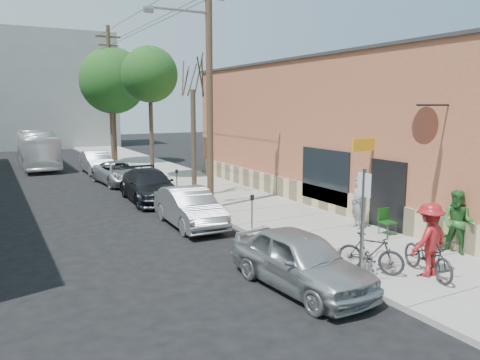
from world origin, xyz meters
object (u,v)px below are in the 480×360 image
utility_pole_near (208,83)px  car_4 (97,162)px  tree_leafy_mid (150,75)px  parking_meter_near (252,206)px  bus (37,149)px  patio_chair_b (438,234)px  parked_bike_b (369,261)px  patron_grey (357,203)px  car_2 (149,186)px  sign_post (363,213)px  parking_meter_far (177,178)px  car_1 (190,207)px  patron_green (457,222)px  parked_bike_a (371,253)px  patio_chair_a (388,222)px  cyclist (429,239)px  tree_leafy_far (113,81)px  car_0 (300,260)px  car_3 (120,173)px  tree_bare (194,144)px

utility_pole_near → car_4: size_ratio=2.25×
tree_leafy_mid → car_4: bearing=115.1°
parking_meter_near → bus: 23.41m
patio_chair_b → parked_bike_b: patio_chair_b is taller
utility_pole_near → patio_chair_b: 10.49m
patron_grey → car_2: 10.07m
sign_post → parking_meter_far: bearing=90.4°
car_1 → patio_chair_b: bearing=-48.8°
sign_post → patron_green: size_ratio=1.47×
parking_meter_near → patron_green: patron_green is taller
car_1 → parked_bike_a: bearing=-71.6°
utility_pole_near → parked_bike_b: 10.50m
patio_chair_a → cyclist: 3.87m
tree_leafy_far → car_1: tree_leafy_far is taller
sign_post → car_0: (-1.55, 0.47, -1.11)m
parked_bike_b → car_1: size_ratio=0.37×
patron_green → patio_chair_b: bearing=170.0°
tree_leafy_mid → tree_leafy_far: size_ratio=0.90×
patio_chair_b → car_3: bearing=107.4°
car_0 → bus: bearing=92.5°
patio_chair_b → parked_bike_b: bearing=-167.5°
car_1 → car_2: car_2 is taller
parked_bike_b → car_1: bearing=134.5°
patron_green → car_1: (-5.50, 7.24, -0.39)m
patio_chair_a → parked_bike_b: 4.26m
parking_meter_far → patron_grey: 9.62m
patio_chair_b → car_2: 12.99m
utility_pole_near → cyclist: 10.98m
patron_green → car_4: (-5.66, 22.95, -0.37)m
car_1 → tree_leafy_mid: bearing=80.9°
tree_leafy_mid → utility_pole_near: bearing=-92.6°
parking_meter_far → car_0: (-1.45, -12.30, -0.26)m
car_0 → tree_leafy_mid: bearing=79.1°
parking_meter_far → patio_chair_b: size_ratio=1.41×
parked_bike_a → patio_chair_b: bearing=-21.4°
parking_meter_far → tree_leafy_mid: size_ratio=0.16×
tree_leafy_far → car_4: bearing=-118.9°
tree_bare → patio_chair_a: (3.14, -9.30, -2.09)m
tree_leafy_mid → car_4: tree_leafy_mid is taller
car_1 → bus: (-3.32, 20.89, 0.60)m
car_1 → patron_grey: bearing=-34.6°
patron_grey → parked_bike_a: 4.54m
car_0 → car_2: size_ratio=0.84×
parking_meter_near → bus: size_ratio=0.13×
sign_post → tree_leafy_far: 27.56m
patio_chair_b → parked_bike_a: bearing=-169.9°
parked_bike_a → car_2: 12.58m
tree_leafy_mid → parked_bike_b: bearing=-90.7°
parking_meter_near → patron_grey: patron_grey is taller
patron_grey → cyclist: bearing=-2.2°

